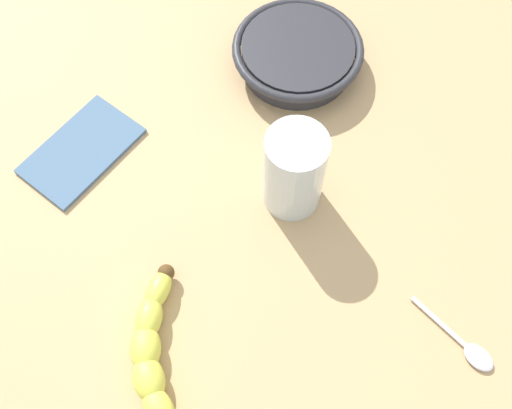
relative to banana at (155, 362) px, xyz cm
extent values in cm
cube|color=tan|center=(15.43, 11.22, -3.17)|extent=(120.00, 120.00, 3.00)
ellipsoid|color=#DFE04C|center=(2.46, 7.54, 0.00)|extent=(5.11, 5.39, 2.51)
ellipsoid|color=#DFE04C|center=(0.62, 4.82, 0.00)|extent=(4.90, 5.73, 2.93)
ellipsoid|color=#DFE04C|center=(-0.59, 1.76, 0.00)|extent=(4.54, 5.65, 3.34)
ellipsoid|color=#DFE04C|center=(-1.13, -1.48, 0.00)|extent=(3.60, 5.11, 3.34)
ellipsoid|color=#DFE04C|center=(-0.95, -4.76, 0.00)|extent=(3.68, 5.35, 2.93)
sphere|color=#513819|center=(3.89, 9.24, 0.00)|extent=(1.95, 1.95, 1.95)
cylinder|color=silver|center=(21.38, 14.27, 4.45)|extent=(7.20, 7.20, 12.24)
cylinder|color=#986991|center=(21.38, 14.27, 3.84)|extent=(6.70, 6.70, 10.52)
cylinder|color=#2D2D33|center=(29.67, 33.06, 0.41)|extent=(15.39, 15.39, 4.16)
torus|color=#2D2D33|center=(29.67, 33.06, 1.89)|extent=(17.93, 17.93, 1.20)
ellipsoid|color=silver|center=(33.11, -11.44, -1.27)|extent=(3.64, 4.26, 0.80)
cube|color=silver|center=(31.05, -6.72, -1.27)|extent=(3.86, 7.99, 0.25)
cube|color=slate|center=(-1.73, 29.58, -1.37)|extent=(17.48, 15.60, 0.60)
camera|label=1|loc=(5.86, -15.12, 62.73)|focal=40.66mm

